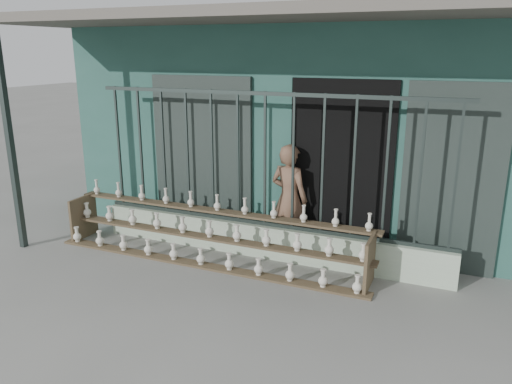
% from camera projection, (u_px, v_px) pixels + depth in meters
% --- Properties ---
extents(ground, '(60.00, 60.00, 0.00)m').
position_uv_depth(ground, '(222.00, 297.00, 5.77)').
color(ground, slate).
extents(workshop_building, '(7.40, 6.60, 3.21)m').
position_uv_depth(workshop_building, '(326.00, 114.00, 9.07)').
color(workshop_building, '#28554B').
rests_on(workshop_building, ground).
extents(parapet_wall, '(5.00, 0.20, 0.45)m').
position_uv_depth(parapet_wall, '(265.00, 241.00, 6.86)').
color(parapet_wall, '#B5CBAE').
rests_on(parapet_wall, ground).
extents(security_fence, '(5.00, 0.04, 1.80)m').
position_uv_depth(security_fence, '(265.00, 161.00, 6.55)').
color(security_fence, '#283330').
rests_on(security_fence, parapet_wall).
extents(shelf_rack, '(4.50, 0.68, 0.85)m').
position_uv_depth(shelf_rack, '(209.00, 235.00, 6.70)').
color(shelf_rack, brown).
rests_on(shelf_rack, ground).
extents(elderly_woman, '(0.63, 0.49, 1.54)m').
position_uv_depth(elderly_woman, '(289.00, 199.00, 6.90)').
color(elderly_woman, brown).
rests_on(elderly_woman, ground).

